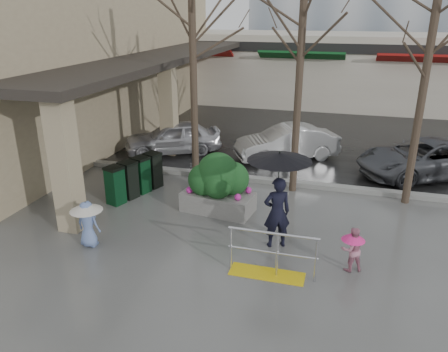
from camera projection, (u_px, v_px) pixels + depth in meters
The scene contains 20 objects.
ground at pixel (224, 239), 10.74m from camera, with size 120.00×120.00×0.00m, color #51514F.
street_asphalt at pixel (311, 90), 30.48m from camera, with size 120.00×36.00×0.01m, color black.
curb at pixel (258, 180), 14.30m from camera, with size 120.00×0.30×0.15m, color gray.
near_building at pixel (75, 41), 18.81m from camera, with size 6.00×18.00×8.00m, color tan.
canopy_slab at pixel (165, 53), 17.86m from camera, with size 2.80×18.00×0.25m, color #2D2823.
pillar_front at pixel (65, 164), 10.67m from camera, with size 0.55×0.55×3.50m, color tan.
pillar_back at pixel (169, 109), 16.50m from camera, with size 0.55×0.55×3.50m, color tan.
storefront_row at pixel (341, 69), 25.63m from camera, with size 34.00×6.74×4.00m.
handrail at pixel (270, 259), 9.17m from camera, with size 1.90×0.50×1.03m.
tree_west at pixel (192, 17), 12.66m from camera, with size 3.20×3.20×6.80m.
tree_midwest at pixel (303, 12), 11.79m from camera, with size 3.20×3.20×7.00m.
tree_mideast at pixel (433, 28), 11.07m from camera, with size 3.20×3.20×6.50m.
woman at pixel (278, 188), 9.93m from camera, with size 1.46×1.46×2.38m.
child_pink at pixel (352, 247), 9.29m from camera, with size 0.61×0.55×1.01m.
child_blue at pixel (87, 219), 10.21m from camera, with size 0.76×0.76×1.15m.
planter at pixel (218, 184), 11.99m from camera, with size 2.06×1.23×1.70m.
news_boxes at pixel (135, 177), 13.13m from camera, with size 1.08×2.05×1.13m.
car_a at pixel (173, 137), 17.00m from camera, with size 1.49×3.70×1.26m, color silver.
car_b at pixel (287, 143), 16.32m from camera, with size 1.33×3.82×1.26m, color silver.
car_c at pixel (425, 158), 14.60m from camera, with size 2.09×4.53×1.26m, color #4F5055.
Camera 1 is at (2.61, -9.10, 5.30)m, focal length 35.00 mm.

